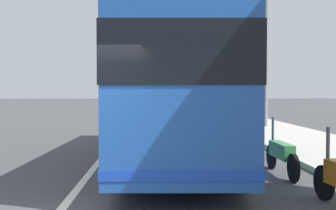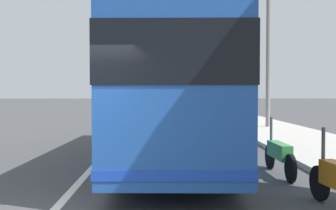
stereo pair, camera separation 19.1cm
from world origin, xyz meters
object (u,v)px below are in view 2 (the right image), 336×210
Objects in this scene: car_behind_bus at (167,103)px; car_far_distant at (164,108)px; motorcycle_angled at (279,154)px; utility_pole at (268,64)px; coach_bus at (174,90)px.

car_far_distant is at bearing 174.26° from car_behind_bus.
motorcycle_angled is 0.33× the size of utility_pole.
car_far_distant is at bearing 2.12° from coach_bus.
utility_pole reaches higher than car_far_distant.
coach_bus reaches higher than car_far_distant.
car_far_distant reaches higher than motorcycle_angled.
coach_bus is 1.63× the size of utility_pole.
coach_bus is at bearing 179.94° from car_far_distant.
motorcycle_angled is at bearing -131.52° from coach_bus.
car_far_distant is 0.65× the size of utility_pole.
utility_pole reaches higher than motorcycle_angled.
coach_bus is 31.44m from car_behind_bus.
car_far_distant is (20.14, 2.33, 0.23)m from motorcycle_angled.
car_far_distant is at bearing 28.91° from utility_pole.
car_behind_bus is at bearing 2.72° from motorcycle_angled.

